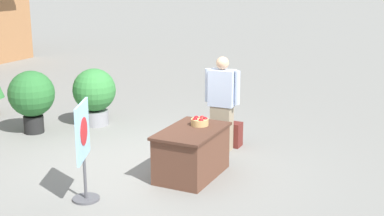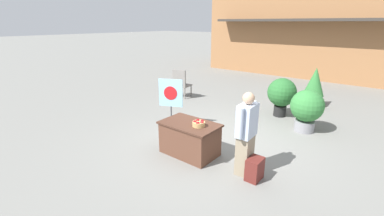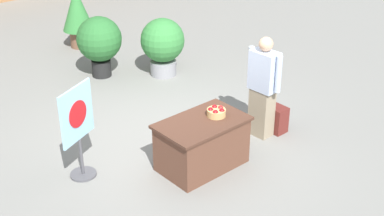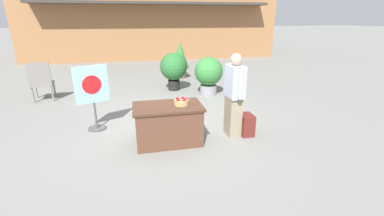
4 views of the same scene
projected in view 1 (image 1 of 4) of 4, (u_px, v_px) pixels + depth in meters
ground_plane at (141, 164)px, 8.42m from camera, size 120.00×120.00×0.00m
display_table at (192, 153)px, 7.85m from camera, size 1.24×0.77×0.71m
apple_basket at (200, 121)px, 7.96m from camera, size 0.26×0.26×0.13m
person_visitor at (222, 103)px, 8.88m from camera, size 0.28×0.61×1.59m
backpack at (231, 134)px, 9.22m from camera, size 0.24×0.34×0.42m
poster_board at (83, 147)px, 6.92m from camera, size 0.61×0.36×1.33m
potted_plant_far_right at (94, 93)px, 10.36m from camera, size 0.84×0.84×1.12m
potted_plant_near_left at (32, 96)px, 9.83m from camera, size 0.85×0.85×1.17m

